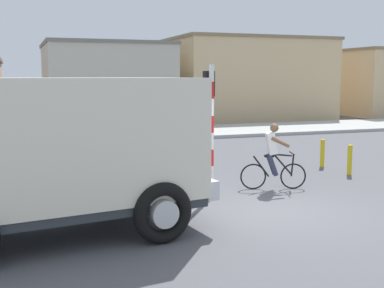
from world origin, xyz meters
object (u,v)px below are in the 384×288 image
object	(u,v)px
bollard_far	(322,153)
bollard_near	(350,160)
truck_foreground	(53,147)
traffic_light_pole	(210,113)
cyclist	(273,157)

from	to	relation	value
bollard_far	bollard_near	bearing A→B (deg)	-90.00
bollard_near	bollard_far	distance (m)	1.40
truck_foreground	bollard_near	world-z (taller)	truck_foreground
traffic_light_pole	bollard_near	bearing A→B (deg)	13.85
truck_foreground	cyclist	world-z (taller)	truck_foreground
truck_foreground	traffic_light_pole	world-z (taller)	traffic_light_pole
traffic_light_pole	bollard_near	xyz separation A→B (m)	(4.97, 1.22, -1.62)
traffic_light_pole	bollard_near	size ratio (longest dim) A/B	3.56
traffic_light_pole	cyclist	bearing A→B (deg)	9.24
cyclist	traffic_light_pole	world-z (taller)	traffic_light_pole
truck_foreground	bollard_far	world-z (taller)	truck_foreground
cyclist	bollard_near	size ratio (longest dim) A/B	1.91
cyclist	bollard_near	bearing A→B (deg)	16.58
truck_foreground	traffic_light_pole	size ratio (longest dim) A/B	1.78
cyclist	bollard_near	xyz separation A→B (m)	(3.08, 0.92, -0.41)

